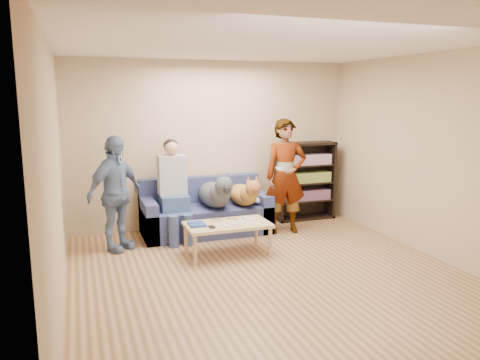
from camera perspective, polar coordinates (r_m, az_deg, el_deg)
name	(u,v)px	position (r m, az deg, el deg)	size (l,w,h in m)	color
ground	(275,280)	(5.43, 4.29, -12.06)	(5.00, 5.00, 0.00)	brown
ceiling	(278,43)	(5.06, 4.70, 16.34)	(5.00, 5.00, 0.00)	white
wall_back	(213,145)	(7.42, -3.33, 4.34)	(4.50, 4.50, 0.00)	tan
wall_front	(448,227)	(3.02, 24.04, -5.22)	(4.50, 4.50, 0.00)	tan
wall_left	(54,179)	(4.67, -21.70, 0.14)	(5.00, 5.00, 0.00)	tan
wall_right	(443,158)	(6.33, 23.48, 2.50)	(5.00, 5.00, 0.00)	tan
blanket	(262,200)	(7.19, 2.69, -2.40)	(0.35, 0.30, 0.12)	silver
person_standing_right	(286,176)	(7.07, 5.58, 0.45)	(0.63, 0.41, 1.73)	gray
person_standing_left	(115,194)	(6.43, -14.98, -1.63)	(0.91, 0.38, 1.55)	#6F8CB1
held_controller	(279,168)	(6.78, 4.78, 1.43)	(0.04, 0.12, 0.03)	white
notebook_blue	(197,224)	(6.06, -5.29, -5.38)	(0.20, 0.26, 0.03)	navy
papers	(234,224)	(6.05, -0.78, -5.43)	(0.26, 0.20, 0.01)	silver
magazine	(235,223)	(6.07, -0.57, -5.23)	(0.22, 0.17, 0.01)	#AAA088
camera_silver	(216,220)	(6.20, -2.93, -4.89)	(0.11, 0.06, 0.05)	#AFAFB3
controller_a	(245,218)	(6.30, 0.63, -4.71)	(0.04, 0.13, 0.03)	silver
controller_b	(253,219)	(6.25, 1.57, -4.82)	(0.09, 0.06, 0.03)	white
headphone_cup_a	(243,222)	(6.17, 0.31, -5.09)	(0.07, 0.07, 0.02)	white
headphone_cup_b	(240,220)	(6.24, 0.06, -4.91)	(0.07, 0.07, 0.02)	silver
pen_orange	(230,226)	(5.97, -1.24, -5.66)	(0.01, 0.01, 0.14)	#C5781B
pen_black	(232,219)	(6.32, -0.99, -4.75)	(0.01, 0.01, 0.14)	black
wallet	(212,227)	(5.94, -3.48, -5.72)	(0.07, 0.12, 0.01)	black
sofa	(205,214)	(7.15, -4.28, -4.19)	(1.90, 0.85, 0.82)	#515B93
person_seated	(174,186)	(6.82, -8.09, -0.75)	(0.40, 0.73, 1.47)	#3F5E8C
dog_gray	(216,193)	(6.91, -2.95, -1.65)	(0.42, 1.25, 0.60)	#484A52
dog_tan	(244,194)	(7.02, 0.53, -1.70)	(0.35, 1.14, 0.51)	#B67D37
coffee_table	(228,227)	(6.14, -1.52, -5.71)	(1.10, 0.60, 0.42)	tan
bookshelf	(305,179)	(7.92, 7.89, 0.10)	(1.00, 0.34, 1.30)	black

